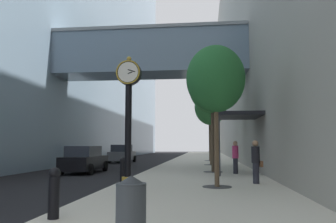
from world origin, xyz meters
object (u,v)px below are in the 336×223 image
Objects in this scene: bollard_nearest at (54,192)px; car_black_mid at (84,160)px; street_tree_mid_far at (210,107)px; pedestrian_walking at (256,160)px; pedestrian_by_clock at (235,156)px; street_tree_mid_near at (212,87)px; trash_bin at (131,206)px; street_tree_near at (216,79)px; street_clock at (128,117)px; bollard_third at (123,170)px; street_tree_far at (209,115)px; car_grey_near at (122,154)px.

car_black_mid reaches higher than bollard_nearest.
street_tree_mid_far is 3.45× the size of pedestrian_walking.
bollard_nearest is 0.61× the size of pedestrian_by_clock.
trash_bin is at bearing -96.78° from street_tree_mid_near.
pedestrian_by_clock is at bearing 95.21° from pedestrian_walking.
street_tree_mid_far reaches higher than car_black_mid.
pedestrian_walking is (1.63, 1.29, -3.16)m from street_tree_near.
street_clock reaches higher than pedestrian_walking.
bollard_nearest and bollard_third have the same top height.
street_tree_mid_far is at bearing 98.48° from pedestrian_by_clock.
pedestrian_by_clock is (4.87, 5.82, 0.38)m from bollard_third.
street_tree_mid_near is at bearing 61.94° from bollard_third.
street_tree_mid_far is at bearing 79.49° from street_clock.
pedestrian_walking is (5.30, 1.13, 0.36)m from bollard_third.
bollard_nearest is 0.19× the size of street_tree_far.
street_clock is 22.01m from car_grey_near.
street_tree_far is (3.66, 27.02, 4.05)m from bollard_nearest.
car_grey_near is (-8.49, 5.21, -3.90)m from street_tree_mid_far.
trash_bin is 15.67m from car_black_mid.
pedestrian_by_clock is at bearing 78.58° from street_tree_near.
trash_bin is at bearing -66.92° from car_black_mid.
street_clock is 16.43m from street_tree_mid_far.
car_grey_near is (-8.49, 12.24, -4.32)m from street_tree_mid_near.
street_clock reaches higher than bollard_third.
street_tree_mid_far is (0.00, 14.07, 0.49)m from street_tree_near.
bollard_third is 21.64m from street_tree_far.
street_tree_mid_far is 1.05× the size of street_tree_far.
street_tree_mid_near is at bearing 138.78° from pedestrian_by_clock.
bollard_third is 1.04× the size of trash_bin.
street_tree_mid_far is 8.95m from pedestrian_by_clock.
street_tree_near is 3.04× the size of pedestrian_by_clock.
street_tree_mid_far is (3.66, 19.98, 4.02)m from bollard_nearest.
trash_bin is (1.28, -5.23, -1.98)m from street_clock.
street_tree_near is at bearing 76.77° from trash_bin.
pedestrian_walking reaches higher than car_black_mid.
street_tree_far is (-0.00, 14.07, -0.39)m from street_tree_mid_near.
bollard_nearest is 0.26× the size of car_grey_near.
bollard_nearest is 1.00× the size of bollard_third.
street_clock is 1.09× the size of car_grey_near.
bollard_third is 7.60m from pedestrian_by_clock.
pedestrian_walking is at bearing -32.08° from car_black_mid.
bollard_third is 19.72m from car_grey_near.
street_clock is at bearing -71.96° from bollard_third.
street_tree_near is 6.86m from pedestrian_by_clock.
bollard_nearest is 12.86m from pedestrian_by_clock.
street_tree_near is (2.97, 1.96, 1.58)m from street_clock.
bollard_third is (-0.69, 2.12, -1.94)m from street_clock.
street_tree_mid_near is at bearing -55.27° from car_grey_near.
street_tree_far is at bearing 90.00° from street_tree_near.
street_tree_far is at bearing 90.00° from street_tree_mid_far.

